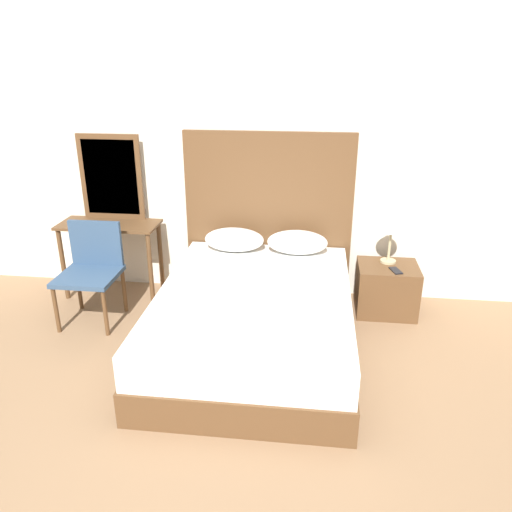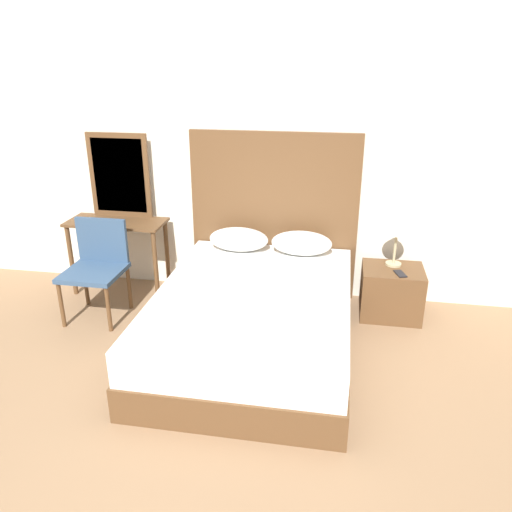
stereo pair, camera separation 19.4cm
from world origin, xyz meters
The scene contains 13 objects.
ground_plane centered at (0.00, 0.00, 0.00)m, with size 16.00×16.00×0.00m, color #8C6B4C.
wall_back centered at (0.00, 2.66, 1.35)m, with size 10.00×0.06×2.70m.
bed centered at (0.14, 1.52, 0.25)m, with size 1.50×2.08×0.51m.
headboard centered at (0.14, 2.58, 0.79)m, with size 1.58×0.05×1.58m.
pillow_left centered at (-0.15, 2.35, 0.62)m, with size 0.55×0.31×0.21m.
pillow_right centered at (0.43, 2.35, 0.62)m, with size 0.55×0.31×0.21m.
phone_on_bed centered at (0.00, 1.61, 0.52)m, with size 0.08×0.15×0.01m.
nightstand centered at (1.26, 2.29, 0.23)m, with size 0.53×0.45×0.46m.
table_lamp centered at (1.26, 2.38, 0.79)m, with size 0.20×0.20×0.43m.
phone_on_nightstand centered at (1.31, 2.18, 0.46)m, with size 0.11×0.16×0.01m.
vanity_desk centered at (-1.36, 2.36, 0.59)m, with size 0.94×0.40×0.73m.
vanity_mirror centered at (-1.36, 2.53, 1.14)m, with size 0.60×0.03×0.81m.
chair centered at (-1.34, 1.88, 0.50)m, with size 0.49×0.49×0.87m.
Camera 1 is at (0.57, -1.94, 2.21)m, focal length 35.00 mm.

